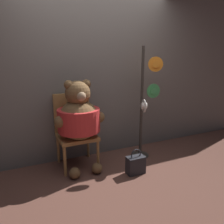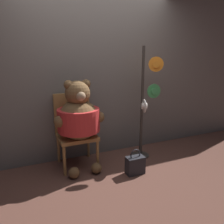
{
  "view_description": "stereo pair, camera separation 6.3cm",
  "coord_description": "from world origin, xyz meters",
  "px_view_note": "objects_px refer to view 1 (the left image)",
  "views": [
    {
      "loc": [
        -1.15,
        -2.45,
        1.54
      ],
      "look_at": [
        0.14,
        0.34,
        0.78
      ],
      "focal_mm": 35.0,
      "sensor_mm": 36.0,
      "label": 1
    },
    {
      "loc": [
        -1.1,
        -2.48,
        1.54
      ],
      "look_at": [
        0.14,
        0.34,
        0.78
      ],
      "focal_mm": 35.0,
      "sensor_mm": 36.0,
      "label": 2
    }
  ],
  "objects_px": {
    "chair": "(75,128)",
    "handbag_on_ground": "(136,165)",
    "teddy_bear": "(79,117)",
    "hat_display_rack": "(145,107)"
  },
  "relations": [
    {
      "from": "chair",
      "to": "handbag_on_ground",
      "type": "xyz_separation_m",
      "value": [
        0.65,
        -0.64,
        -0.42
      ]
    },
    {
      "from": "chair",
      "to": "handbag_on_ground",
      "type": "bearing_deg",
      "value": -44.45
    },
    {
      "from": "teddy_bear",
      "to": "handbag_on_ground",
      "type": "xyz_separation_m",
      "value": [
        0.64,
        -0.47,
        -0.62
      ]
    },
    {
      "from": "teddy_bear",
      "to": "handbag_on_ground",
      "type": "height_order",
      "value": "teddy_bear"
    },
    {
      "from": "teddy_bear",
      "to": "hat_display_rack",
      "type": "relative_size",
      "value": 0.74
    },
    {
      "from": "chair",
      "to": "hat_display_rack",
      "type": "xyz_separation_m",
      "value": [
        1.06,
        -0.22,
        0.26
      ]
    },
    {
      "from": "hat_display_rack",
      "to": "chair",
      "type": "bearing_deg",
      "value": 168.23
    },
    {
      "from": "chair",
      "to": "teddy_bear",
      "type": "relative_size",
      "value": 0.83
    },
    {
      "from": "teddy_bear",
      "to": "handbag_on_ground",
      "type": "bearing_deg",
      "value": -36.29
    },
    {
      "from": "handbag_on_ground",
      "to": "teddy_bear",
      "type": "bearing_deg",
      "value": 143.71
    }
  ]
}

